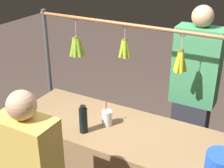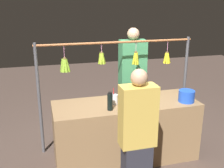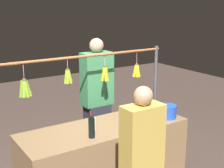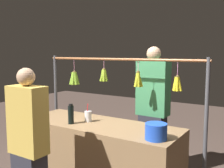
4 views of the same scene
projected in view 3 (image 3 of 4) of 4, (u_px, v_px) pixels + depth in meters
The scene contains 6 objects.
market_counter at pixel (105, 160), 3.75m from camera, with size 1.93×0.69×0.83m, color olive.
display_rack at pixel (82, 92), 3.90m from camera, with size 2.29×0.15×1.61m.
water_bottle at pixel (92, 127), 3.33m from camera, with size 0.07×0.07×0.24m.
blue_bucket at pixel (168, 111), 3.91m from camera, with size 0.21×0.21×0.16m, color blue.
drink_cup at pixel (92, 124), 3.54m from camera, with size 0.09×0.09×0.22m.
vendor_person at pixel (97, 102), 4.44m from camera, with size 0.41×0.22×1.73m.
Camera 3 is at (1.80, 2.90, 2.20)m, focal length 51.84 mm.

